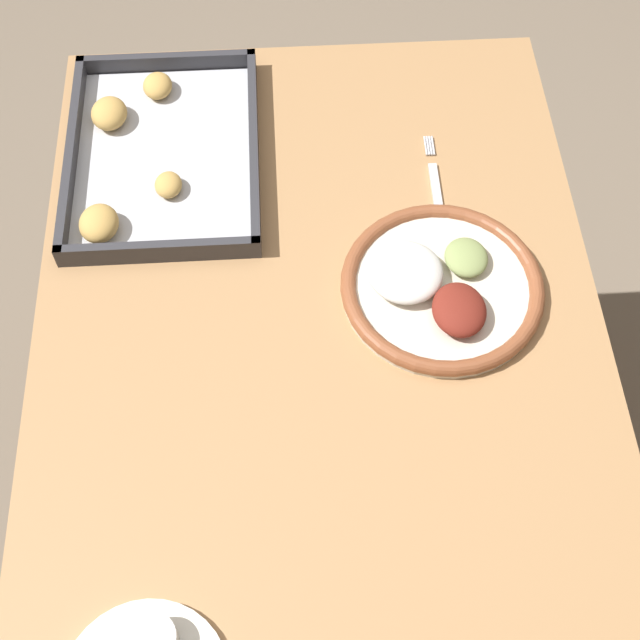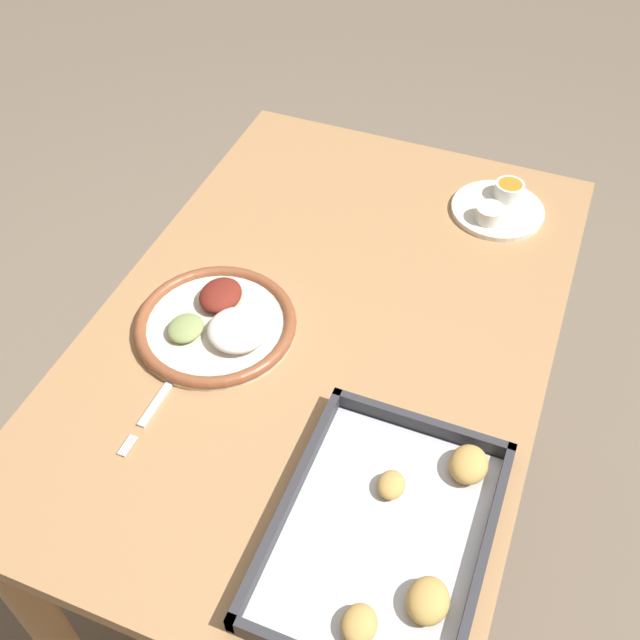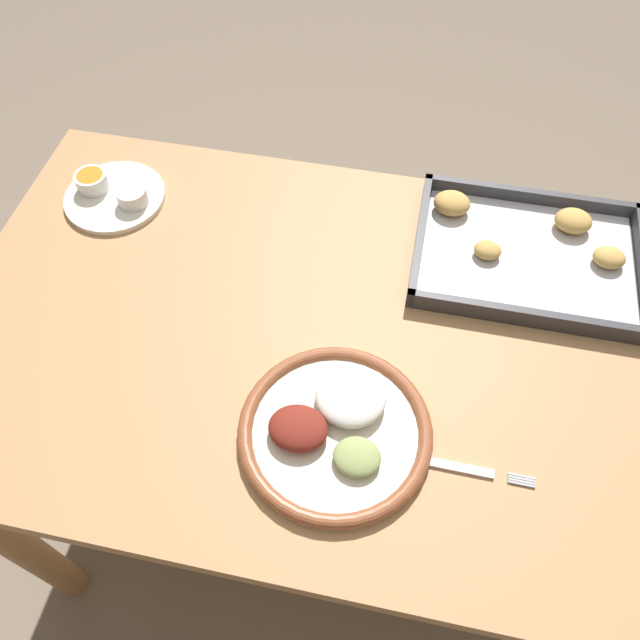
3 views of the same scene
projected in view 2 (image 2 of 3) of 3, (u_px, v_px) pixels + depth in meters
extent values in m
plane|color=#7A6B59|center=(324.00, 539.00, 1.78)|extent=(8.00, 8.00, 0.00)
cube|color=#AD7F51|center=(325.00, 329.00, 1.23)|extent=(1.09, 0.72, 0.03)
cylinder|color=#AD7F51|center=(281.00, 262.00, 1.90)|extent=(0.06, 0.06, 0.73)
cylinder|color=#AD7F51|center=(50.00, 629.00, 1.27)|extent=(0.06, 0.06, 0.73)
cylinder|color=#AD7F51|center=(524.00, 328.00, 1.74)|extent=(0.06, 0.06, 0.73)
cylinder|color=beige|center=(216.00, 326.00, 1.20)|extent=(0.26, 0.26, 0.01)
torus|color=brown|center=(216.00, 324.00, 1.20)|extent=(0.26, 0.26, 0.02)
ellipsoid|color=white|center=(238.00, 330.00, 1.17)|extent=(0.10, 0.10, 0.03)
ellipsoid|color=maroon|center=(221.00, 295.00, 1.22)|extent=(0.08, 0.07, 0.03)
ellipsoid|color=#8C9E5B|center=(185.00, 328.00, 1.18)|extent=(0.06, 0.06, 0.02)
cube|color=silver|center=(165.00, 391.00, 1.12)|extent=(0.14, 0.01, 0.00)
cylinder|color=silver|center=(124.00, 444.00, 1.06)|extent=(0.04, 0.00, 0.00)
cylinder|color=silver|center=(126.00, 445.00, 1.05)|extent=(0.04, 0.00, 0.00)
cylinder|color=silver|center=(128.00, 446.00, 1.05)|extent=(0.04, 0.00, 0.00)
cylinder|color=silver|center=(131.00, 447.00, 1.05)|extent=(0.04, 0.00, 0.00)
cylinder|color=white|center=(497.00, 210.00, 1.41)|extent=(0.17, 0.17, 0.01)
cylinder|color=silver|center=(509.00, 190.00, 1.41)|extent=(0.05, 0.05, 0.03)
cylinder|color=#C67F23|center=(510.00, 185.00, 1.41)|extent=(0.05, 0.05, 0.01)
cylinder|color=silver|center=(489.00, 214.00, 1.37)|extent=(0.05, 0.05, 0.03)
cylinder|color=#593319|center=(490.00, 209.00, 1.36)|extent=(0.04, 0.04, 0.01)
cube|color=#333338|center=(382.00, 536.00, 0.96)|extent=(0.36, 0.27, 0.01)
cube|color=silver|center=(382.00, 535.00, 0.96)|extent=(0.33, 0.25, 0.00)
cube|color=#333338|center=(290.00, 497.00, 0.98)|extent=(0.36, 0.01, 0.03)
cube|color=#333338|center=(481.00, 565.00, 0.92)|extent=(0.36, 0.01, 0.03)
cube|color=#333338|center=(421.00, 424.00, 1.06)|extent=(0.01, 0.27, 0.03)
ellipsoid|color=tan|center=(359.00, 624.00, 0.87)|extent=(0.05, 0.04, 0.03)
ellipsoid|color=tan|center=(428.00, 601.00, 0.88)|extent=(0.06, 0.05, 0.03)
ellipsoid|color=tan|center=(391.00, 485.00, 0.99)|extent=(0.04, 0.04, 0.02)
ellipsoid|color=tan|center=(469.00, 465.00, 1.01)|extent=(0.06, 0.05, 0.03)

